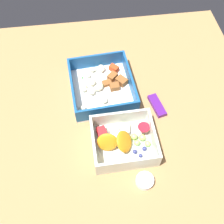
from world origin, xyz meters
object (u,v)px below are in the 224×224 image
object	(u,v)px
candy_bar	(157,106)
paper_cup_liner	(145,181)
fruit_bowl	(123,141)
pasta_container	(102,87)

from	to	relation	value
candy_bar	paper_cup_liner	bearing A→B (deg)	-20.24
fruit_bowl	paper_cup_liner	size ratio (longest dim) A/B	3.73
candy_bar	paper_cup_liner	world-z (taller)	paper_cup_liner
pasta_container	fruit_bowl	distance (cm)	17.44
fruit_bowl	candy_bar	size ratio (longest dim) A/B	2.14
pasta_container	candy_bar	distance (cm)	15.68
pasta_container	fruit_bowl	world-z (taller)	fruit_bowl
fruit_bowl	paper_cup_liner	world-z (taller)	fruit_bowl
fruit_bowl	paper_cup_liner	xyz separation A→B (cm)	(9.92, 3.33, -1.16)
candy_bar	paper_cup_liner	xyz separation A→B (cm)	(19.64, -7.24, 0.19)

